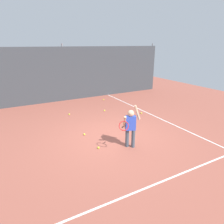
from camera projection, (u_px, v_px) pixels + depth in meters
The scene contains 13 objects.
ground_plane at pixel (112, 137), 6.98m from camera, with size 20.00×20.00×0.00m, color #9E5142.
court_line_baseline at pixel (166, 180), 4.78m from camera, with size 9.00×0.05×0.00m, color white.
court_line_sideline at pixel (154, 116), 9.02m from camera, with size 0.05×9.00×0.00m, color white.
back_fence_windscreen at pixel (65, 74), 11.04m from camera, with size 12.44×0.08×2.91m, color #383D42.
fence_post_1 at pixel (64, 73), 11.07m from camera, with size 0.09×0.09×3.06m, color slate.
fence_post_2 at pixel (151, 67), 13.83m from camera, with size 0.09×0.09×3.06m, color slate.
tennis_player at pixel (130, 125), 6.07m from camera, with size 0.86×0.56×1.35m.
tennis_ball_0 at pixel (69, 114), 9.11m from camera, with size 0.07×0.07×0.07m, color #CCE033.
tennis_ball_1 at pixel (141, 113), 9.26m from camera, with size 0.07×0.07×0.07m, color #CCE033.
tennis_ball_2 at pixel (104, 110), 9.63m from camera, with size 0.07×0.07×0.07m, color #CCE033.
tennis_ball_3 at pixel (104, 100), 11.48m from camera, with size 0.07×0.07×0.07m, color #CCE033.
tennis_ball_4 at pixel (98, 148), 6.19m from camera, with size 0.07×0.07×0.07m, color #CCE033.
tennis_ball_5 at pixel (84, 134), 7.10m from camera, with size 0.07×0.07×0.07m, color #CCE033.
Camera 1 is at (-3.05, -5.55, 3.07)m, focal length 32.36 mm.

